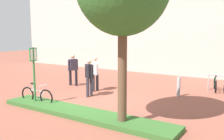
% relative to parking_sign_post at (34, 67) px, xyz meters
% --- Properties ---
extents(ground_plane, '(60.00, 60.00, 0.00)m').
position_rel_parking_sign_post_xyz_m(ground_plane, '(1.65, 1.75, -1.52)').
color(ground_plane, brown).
extents(building_facade, '(28.00, 1.20, 10.00)m').
position_rel_parking_sign_post_xyz_m(building_facade, '(1.65, 10.62, 3.48)').
color(building_facade, '#B2ADA3').
rests_on(building_facade, ground).
extents(planter_strip, '(7.00, 1.10, 0.16)m').
position_rel_parking_sign_post_xyz_m(planter_strip, '(2.40, -0.00, -1.44)').
color(planter_strip, '#336028').
rests_on(planter_strip, ground).
extents(parking_sign_post, '(0.08, 0.36, 2.31)m').
position_rel_parking_sign_post_xyz_m(parking_sign_post, '(0.00, 0.00, 0.00)').
color(parking_sign_post, '#2D7238').
rests_on(parking_sign_post, ground).
extents(bike_at_sign, '(1.68, 0.42, 0.86)m').
position_rel_parking_sign_post_xyz_m(bike_at_sign, '(-0.05, 0.13, -1.17)').
color(bike_at_sign, black).
rests_on(bike_at_sign, ground).
extents(bollard_steel, '(0.16, 0.16, 0.90)m').
position_rel_parking_sign_post_xyz_m(bollard_steel, '(4.36, 4.47, -1.07)').
color(bollard_steel, '#ADADB2').
rests_on(bollard_steel, ground).
extents(person_suited_navy, '(0.53, 0.58, 1.72)m').
position_rel_parking_sign_post_xyz_m(person_suited_navy, '(-1.30, 3.71, -0.54)').
color(person_suited_navy, black).
rests_on(person_suited_navy, ground).
extents(person_shirt_blue, '(0.47, 0.45, 1.72)m').
position_rel_parking_sign_post_xyz_m(person_shirt_blue, '(0.52, 3.31, -0.54)').
color(person_shirt_blue, '#2D2D38').
rests_on(person_shirt_blue, ground).
extents(person_suited_dark, '(0.55, 0.45, 1.72)m').
position_rel_parking_sign_post_xyz_m(person_suited_dark, '(0.94, 2.31, -0.54)').
color(person_suited_dark, '#2D2D38').
rests_on(person_suited_dark, ground).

